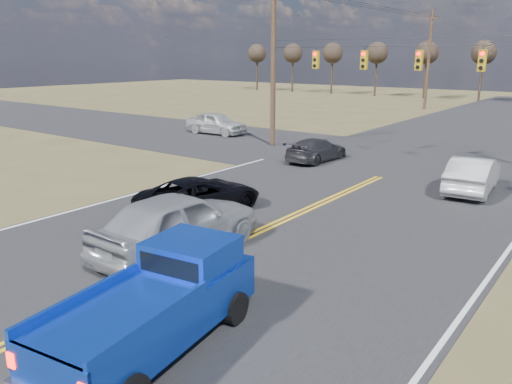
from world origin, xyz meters
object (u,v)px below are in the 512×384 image
Objects in this scene: white_car_queue at (473,174)px; dgrey_car_queue at (317,150)px; pickup_truck at (158,304)px; cross_car_west at (216,123)px; black_suv at (200,195)px; silver_suv at (178,223)px.

white_car_queue is 8.58m from dgrey_car_queue.
pickup_truck is 27.51m from cross_car_west.
white_car_queue is (7.07, 8.96, 0.10)m from black_suv.
dgrey_car_queue is at bearing -76.36° from silver_suv.
pickup_truck reaches higher than cross_car_west.
black_suv is at bearing -142.32° from cross_car_west.
white_car_queue is at bearing 171.33° from dgrey_car_queue.
dgrey_car_queue is at bearing 102.56° from pickup_truck.
pickup_truck reaches higher than white_car_queue.
pickup_truck is at bearing 130.62° from silver_suv.
cross_car_west reaches higher than dgrey_car_queue.
white_car_queue is 1.08× the size of dgrey_car_queue.
silver_suv is at bearing 132.78° from black_suv.
cross_car_west is (-10.75, 3.92, 0.18)m from dgrey_car_queue.
white_car_queue is (4.92, 12.15, -0.17)m from silver_suv.
dgrey_car_queue is (-1.36, 10.55, -0.04)m from black_suv.
white_car_queue is at bearing -112.74° from silver_suv.
white_car_queue is 0.97× the size of cross_car_west.
black_suv is at bearing 119.55° from pickup_truck.
silver_suv reaches higher than white_car_queue.
black_suv is at bearing 46.43° from white_car_queue.
pickup_truck reaches higher than dgrey_car_queue.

